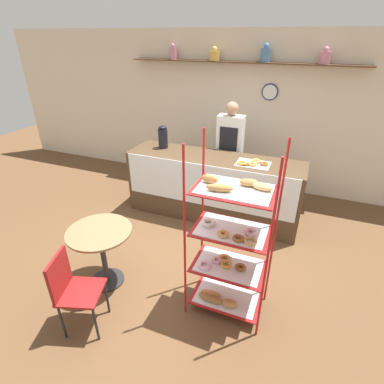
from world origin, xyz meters
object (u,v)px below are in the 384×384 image
cafe_table (101,244)px  coffee_carafe (163,137)px  cafe_chair (71,286)px  donut_tray_counter (252,163)px  person_worker (229,150)px  pastry_rack (229,247)px

cafe_table → coffee_carafe: bearing=95.6°
cafe_table → cafe_chair: 0.61m
cafe_chair → donut_tray_counter: (1.16, 2.39, 0.50)m
person_worker → donut_tray_counter: (0.49, -0.61, 0.08)m
person_worker → cafe_table: person_worker is taller
cafe_table → coffee_carafe: 2.07m
pastry_rack → person_worker: pastry_rack is taller
coffee_carafe → person_worker: bearing=24.4°
cafe_table → person_worker: bearing=72.0°
cafe_table → coffee_carafe: coffee_carafe is taller
cafe_chair → coffee_carafe: 2.66m
cafe_chair → donut_tray_counter: size_ratio=1.86×
person_worker → cafe_chair: person_worker is taller
donut_tray_counter → person_worker: bearing=128.7°
coffee_carafe → donut_tray_counter: (1.46, -0.17, -0.15)m
person_worker → cafe_table: 2.55m
donut_tray_counter → pastry_rack: bearing=-85.3°
cafe_table → donut_tray_counter: (1.27, 1.78, 0.47)m
donut_tray_counter → cafe_chair: bearing=-116.0°
pastry_rack → cafe_table: (-1.40, -0.16, -0.25)m
coffee_carafe → cafe_table: bearing=-84.4°
pastry_rack → donut_tray_counter: (-0.13, 1.62, 0.22)m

